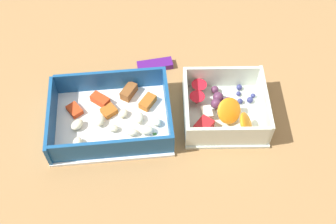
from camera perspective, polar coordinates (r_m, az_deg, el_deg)
name	(u,v)px	position (r cm, az deg, el deg)	size (l,w,h in cm)	color
table_surface	(177,123)	(74.96, 1.26, -1.51)	(80.00, 80.00, 2.00)	#9E7547
pasta_container	(112,117)	(73.26, -7.84, -0.65)	(21.27, 15.85, 5.26)	white
fruit_bowl	(223,108)	(73.84, 7.66, 0.50)	(15.56, 14.88, 5.51)	silver
candy_bar	(155,65)	(81.69, -1.83, 6.59)	(7.00, 2.40, 1.20)	#51197A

